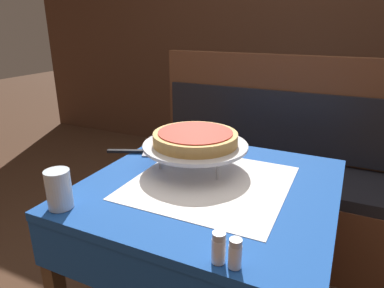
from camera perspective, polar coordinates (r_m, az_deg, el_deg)
dining_table_front at (r=1.30m, az=2.99°, el=-10.77°), size 0.87×0.87×0.72m
dining_table_rear at (r=2.73m, az=15.96°, el=5.32°), size 0.75×0.75×0.72m
booth_bench at (r=2.10m, az=13.35°, el=-7.49°), size 1.54×0.49×1.09m
back_wall_panel at (r=3.21m, az=18.78°, el=17.53°), size 6.00×0.04×2.40m
pizza_pan_stand at (r=1.33m, az=0.55°, el=-0.36°), size 0.41×0.41×0.10m
deep_dish_pizza at (r=1.32m, az=0.56°, el=1.04°), size 0.33×0.33×0.05m
pizza_server at (r=1.53m, az=-8.40°, el=-1.29°), size 0.27×0.16×0.01m
water_glass_near at (r=1.14m, az=-21.31°, el=-7.04°), size 0.08×0.08×0.12m
salt_shaker at (r=0.85m, az=4.46°, el=-16.84°), size 0.03×0.03×0.08m
pepper_shaker at (r=0.85m, az=7.21°, el=-17.65°), size 0.03×0.03×0.08m
condiment_caddy at (r=2.77m, az=18.51°, el=8.09°), size 0.13×0.13×0.15m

